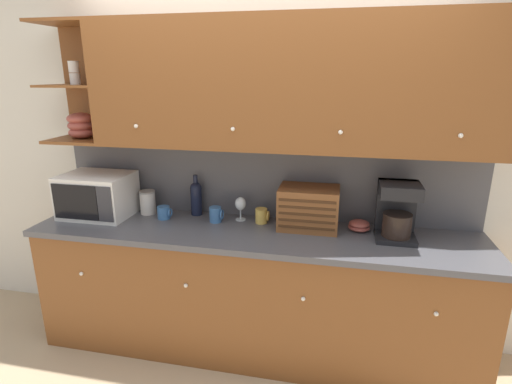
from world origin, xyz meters
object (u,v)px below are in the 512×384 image
(coffee_maker, at_px, (397,211))
(mug, at_px, (216,214))
(wine_bottle, at_px, (196,197))
(bowl_stack_on_counter, at_px, (359,226))
(microwave, at_px, (97,195))
(mug_patterned_third, at_px, (164,213))
(mug_blue_second, at_px, (262,216))
(bread_box, at_px, (309,208))
(storage_canister, at_px, (148,202))
(wine_glass, at_px, (240,205))

(coffee_maker, bearing_deg, mug, 178.37)
(wine_bottle, bearing_deg, bowl_stack_on_counter, -3.53)
(microwave, relative_size, mug_patterned_third, 4.77)
(wine_bottle, bearing_deg, mug_blue_second, -7.89)
(mug_blue_second, xyz_separation_m, bowl_stack_on_counter, (0.66, -0.00, -0.02))
(microwave, xyz_separation_m, coffee_maker, (2.07, 0.01, 0.03))
(wine_bottle, height_order, mug_blue_second, wine_bottle)
(microwave, bearing_deg, wine_bottle, 13.36)
(mug, distance_m, bread_box, 0.65)
(storage_canister, relative_size, bread_box, 0.44)
(storage_canister, distance_m, bowl_stack_on_counter, 1.52)
(mug, bearing_deg, storage_canister, 173.33)
(wine_glass, distance_m, bread_box, 0.48)
(bowl_stack_on_counter, bearing_deg, mug, -177.31)
(microwave, relative_size, wine_glass, 2.85)
(bowl_stack_on_counter, distance_m, coffee_maker, 0.27)
(storage_canister, distance_m, mug, 0.55)
(mug_blue_second, relative_size, bowl_stack_on_counter, 0.73)
(wine_bottle, height_order, bowl_stack_on_counter, wine_bottle)
(wine_bottle, relative_size, coffee_maker, 0.82)
(wine_glass, bearing_deg, bowl_stack_on_counter, -1.93)
(mug, distance_m, coffee_maker, 1.20)
(mug_patterned_third, distance_m, coffee_maker, 1.58)
(microwave, relative_size, coffee_maker, 1.32)
(wine_glass, xyz_separation_m, coffee_maker, (1.03, -0.11, 0.07))
(storage_canister, bearing_deg, wine_glass, 0.78)
(mug_patterned_third, bearing_deg, wine_glass, 9.42)
(mug_blue_second, relative_size, bread_box, 0.26)
(mug_blue_second, bearing_deg, wine_glass, 170.82)
(storage_canister, bearing_deg, mug_patterned_third, -26.18)
(wine_bottle, bearing_deg, wine_glass, -7.29)
(bowl_stack_on_counter, bearing_deg, microwave, -177.12)
(storage_canister, xyz_separation_m, mug_blue_second, (0.86, -0.02, -0.04))
(coffee_maker, bearing_deg, bowl_stack_on_counter, 159.79)
(storage_canister, xyz_separation_m, wine_bottle, (0.36, 0.05, 0.05))
(mug_patterned_third, relative_size, wine_glass, 0.60)
(storage_canister, bearing_deg, microwave, -161.53)
(bread_box, distance_m, bowl_stack_on_counter, 0.35)
(storage_canister, xyz_separation_m, coffee_maker, (1.74, -0.10, 0.10))
(coffee_maker, bearing_deg, wine_bottle, 173.73)
(mug_blue_second, bearing_deg, microwave, -175.45)
(microwave, height_order, wine_bottle, microwave)
(microwave, distance_m, storage_canister, 0.36)
(storage_canister, relative_size, mug_blue_second, 1.67)
(bowl_stack_on_counter, bearing_deg, storage_canister, 179.32)
(microwave, distance_m, mug, 0.89)
(mug_patterned_third, height_order, mug_blue_second, mug_blue_second)
(storage_canister, bearing_deg, wine_bottle, 8.44)
(microwave, xyz_separation_m, wine_bottle, (0.69, 0.16, -0.02))
(mug_patterned_third, height_order, bowl_stack_on_counter, mug_patterned_third)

